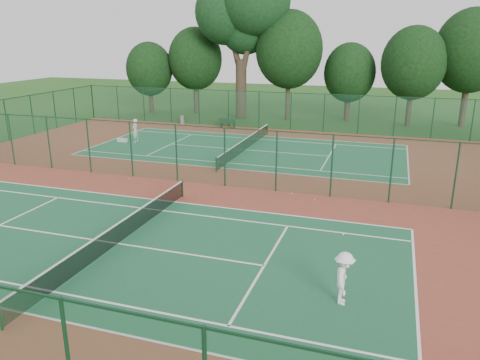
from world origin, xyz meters
name	(u,v)px	position (x,y,z in m)	size (l,w,h in m)	color
ground	(201,183)	(0.00, 0.00, 0.00)	(120.00, 120.00, 0.00)	#235019
red_pad	(201,183)	(0.00, 0.00, 0.01)	(40.00, 36.00, 0.01)	brown
court_near	(119,244)	(0.00, -9.00, 0.01)	(23.77, 10.97, 0.01)	#1C5938
court_far	(246,150)	(0.00, 9.00, 0.01)	(23.77, 10.97, 0.01)	#1E6140
fence_north	(275,111)	(0.00, 18.00, 1.76)	(40.00, 0.09, 3.50)	#194C33
fence_divider	(200,155)	(0.00, 0.00, 1.76)	(40.00, 0.09, 3.50)	#1B522A
tennis_net_near	(118,232)	(0.00, -9.00, 0.54)	(0.10, 12.90, 0.97)	#123219
tennis_net_far	(246,143)	(0.00, 9.00, 0.54)	(0.10, 12.90, 0.97)	#123319
player_near	(344,278)	(9.54, -10.71, 0.92)	(1.17, 0.67, 1.81)	white
player_far	(135,131)	(-9.49, 8.72, 0.99)	(0.71, 0.46, 1.94)	silver
trash_bin	(182,120)	(-9.41, 17.60, 0.43)	(0.47, 0.47, 0.84)	gray
bench	(227,123)	(-4.39, 17.04, 0.51)	(1.60, 0.51, 0.98)	#11311B
kit_bag	(122,140)	(-10.64, 8.52, 0.17)	(0.83, 0.31, 0.31)	silver
stray_ball_a	(292,193)	(5.60, -0.26, 0.04)	(0.07, 0.07, 0.07)	yellow
stray_ball_b	(315,200)	(6.99, -0.88, 0.04)	(0.06, 0.06, 0.06)	#C8D732
stray_ball_c	(129,179)	(-4.49, -0.65, 0.04)	(0.07, 0.07, 0.07)	#B4C32D
big_tree	(243,11)	(-4.78, 22.98, 10.83)	(9.96, 7.29, 15.29)	#34271C
evergreen_row	(293,119)	(0.50, 24.25, 0.00)	(39.00, 5.00, 12.00)	black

